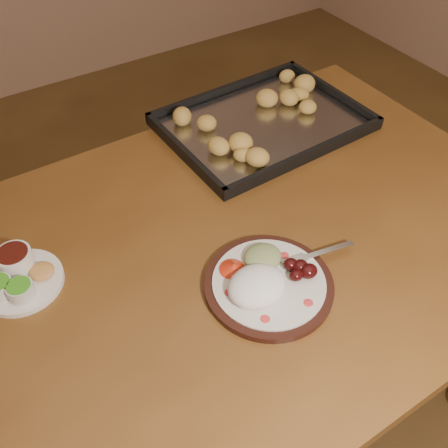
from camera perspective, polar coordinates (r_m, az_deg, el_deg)
ground at (r=1.79m, az=2.51°, el=-12.19°), size 4.00×4.00×0.00m
dining_table at (r=1.09m, az=-2.15°, el=-6.86°), size 1.51×0.91×0.75m
dinner_plate at (r=0.95m, az=4.76°, el=-6.55°), size 0.32×0.25×0.06m
condiment_saucer at (r=1.03m, az=-22.47°, el=-5.53°), size 0.16×0.16×0.05m
baking_tray at (r=1.34m, az=4.49°, el=11.65°), size 0.51×0.39×0.05m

